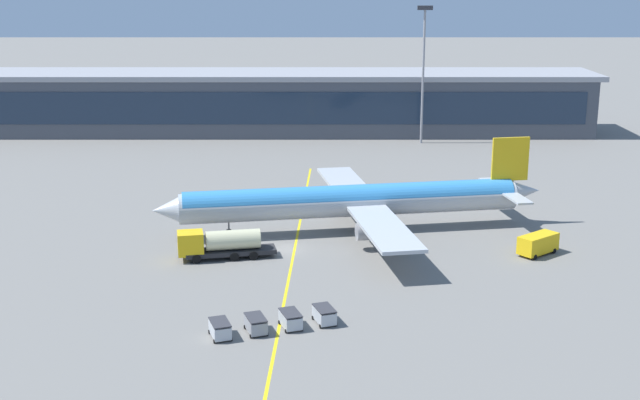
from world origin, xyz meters
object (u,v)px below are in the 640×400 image
object	(u,v)px
fuel_tanker	(221,243)
baggage_cart_2	(291,319)
baggage_cart_1	(257,324)
crew_van	(540,243)
main_airliner	(354,201)
baggage_cart_0	(221,329)
baggage_cart_3	(325,315)

from	to	relation	value
fuel_tanker	baggage_cart_2	world-z (taller)	fuel_tanker
fuel_tanker	baggage_cart_1	bearing A→B (deg)	-74.77
fuel_tanker	crew_van	xyz separation A→B (m)	(35.74, 1.52, -0.43)
baggage_cart_1	baggage_cart_2	distance (m)	3.20
main_airliner	crew_van	xyz separation A→B (m)	(20.57, -8.90, -2.57)
main_airliner	baggage_cart_0	world-z (taller)	main_airliner
fuel_tanker	baggage_cart_0	xyz separation A→B (m)	(2.41, -21.01, -0.96)
baggage_cart_1	baggage_cart_2	bearing A→B (deg)	19.15
crew_van	baggage_cart_1	bearing A→B (deg)	-144.66
crew_van	baggage_cart_0	size ratio (longest dim) A/B	1.73
main_airliner	fuel_tanker	bearing A→B (deg)	-145.52
main_airliner	crew_van	distance (m)	22.56
crew_van	baggage_cart_3	bearing A→B (deg)	-141.37
baggage_cart_1	crew_van	bearing A→B (deg)	35.34
baggage_cart_0	baggage_cart_3	xyz separation A→B (m)	(9.07, 3.15, 0.00)
crew_van	baggage_cart_2	world-z (taller)	crew_van
baggage_cart_0	main_airliner	bearing A→B (deg)	67.90
fuel_tanker	baggage_cart_3	size ratio (longest dim) A/B	3.68
crew_van	baggage_cart_3	distance (m)	31.06
baggage_cart_2	baggage_cart_3	world-z (taller)	same
main_airliner	baggage_cart_1	world-z (taller)	main_airliner
baggage_cart_3	baggage_cart_0	bearing A→B (deg)	-160.85
fuel_tanker	baggage_cart_0	bearing A→B (deg)	-83.45
main_airliner	baggage_cart_0	xyz separation A→B (m)	(-12.76, -31.44, -3.10)
baggage_cart_0	baggage_cart_3	distance (m)	9.60
main_airliner	baggage_cart_1	distance (m)	32.06
main_airliner	fuel_tanker	distance (m)	18.53
baggage_cart_0	baggage_cart_2	size ratio (longest dim) A/B	1.00
baggage_cart_0	baggage_cart_1	world-z (taller)	same
baggage_cart_1	baggage_cart_3	bearing A→B (deg)	19.15
fuel_tanker	baggage_cart_2	xyz separation A→B (m)	(8.46, -18.91, -0.96)
baggage_cart_1	main_airliner	bearing A→B (deg)	72.23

